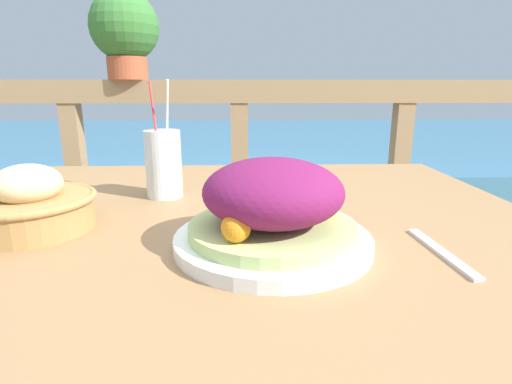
% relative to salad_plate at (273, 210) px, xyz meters
% --- Properties ---
extents(patio_table, '(1.15, 0.95, 0.75)m').
position_rel_salad_plate_xyz_m(patio_table, '(-0.05, 0.18, -0.15)').
color(patio_table, '#997047').
rests_on(patio_table, ground_plane).
extents(railing_fence, '(2.80, 0.08, 1.01)m').
position_rel_salad_plate_xyz_m(railing_fence, '(-0.05, 1.10, -0.11)').
color(railing_fence, '#937551').
rests_on(railing_fence, ground_plane).
extents(sea_backdrop, '(12.00, 4.00, 0.48)m').
position_rel_salad_plate_xyz_m(sea_backdrop, '(-0.05, 3.60, -0.57)').
color(sea_backdrop, teal).
rests_on(sea_backdrop, ground_plane).
extents(salad_plate, '(0.30, 0.30, 0.14)m').
position_rel_salad_plate_xyz_m(salad_plate, '(0.00, 0.00, 0.00)').
color(salad_plate, white).
rests_on(salad_plate, patio_table).
extents(drink_glass, '(0.08, 0.08, 0.25)m').
position_rel_salad_plate_xyz_m(drink_glass, '(-0.22, 0.29, 0.02)').
color(drink_glass, silver).
rests_on(drink_glass, patio_table).
extents(bread_basket, '(0.21, 0.21, 0.11)m').
position_rel_salad_plate_xyz_m(bread_basket, '(-0.40, 0.09, -0.02)').
color(bread_basket, '#AD7F47').
rests_on(bread_basket, patio_table).
extents(potted_plant, '(0.26, 0.26, 0.33)m').
position_rel_salad_plate_xyz_m(potted_plant, '(-0.49, 1.10, 0.38)').
color(potted_plant, '#A34C2D').
rests_on(potted_plant, railing_fence).
extents(knife, '(0.03, 0.18, 0.00)m').
position_rel_salad_plate_xyz_m(knife, '(0.24, -0.03, -0.06)').
color(knife, silver).
rests_on(knife, patio_table).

